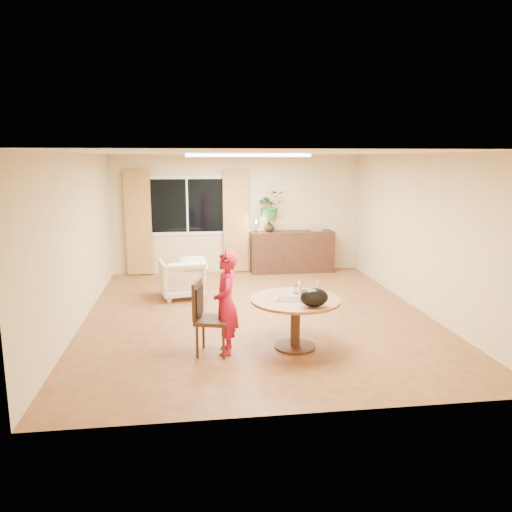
{
  "coord_description": "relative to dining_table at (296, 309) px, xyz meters",
  "views": [
    {
      "loc": [
        -1.05,
        -7.75,
        2.52
      ],
      "look_at": [
        -0.04,
        -0.2,
        1.02
      ],
      "focal_mm": 35.0,
      "sensor_mm": 36.0,
      "label": 1
    }
  ],
  "objects": [
    {
      "name": "handbag",
      "position": [
        0.15,
        -0.4,
        0.27
      ],
      "size": [
        0.36,
        0.22,
        0.24
      ],
      "primitive_type": null,
      "rotation": [
        0.0,
        0.0,
        0.01
      ],
      "color": "black",
      "rests_on": "dining_table"
    },
    {
      "name": "ceiling",
      "position": [
        -0.32,
        1.49,
        2.06
      ],
      "size": [
        6.5,
        6.5,
        0.0
      ],
      "primitive_type": "plane",
      "rotation": [
        3.14,
        0.0,
        0.0
      ],
      "color": "white",
      "rests_on": "wall_back"
    },
    {
      "name": "curtain_left",
      "position": [
        -2.47,
        4.64,
        0.61
      ],
      "size": [
        0.55,
        0.08,
        2.25
      ],
      "primitive_type": "cube",
      "color": "olive",
      "rests_on": "wall_back"
    },
    {
      "name": "bouquet",
      "position": [
        0.38,
        4.5,
        0.96
      ],
      "size": [
        0.72,
        0.66,
        0.66
      ],
      "primitive_type": "imported",
      "rotation": [
        0.0,
        0.0,
        0.29
      ],
      "color": "#246126",
      "rests_on": "vase"
    },
    {
      "name": "dining_chair",
      "position": [
        -1.11,
        -0.06,
        -0.06
      ],
      "size": [
        0.56,
        0.53,
        0.97
      ],
      "primitive_type": null,
      "rotation": [
        0.0,
        0.0,
        -0.26
      ],
      "color": "black",
      "rests_on": "floor"
    },
    {
      "name": "wall_back",
      "position": [
        -0.32,
        4.74,
        0.76
      ],
      "size": [
        5.5,
        0.0,
        5.5
      ],
      "primitive_type": "plane",
      "rotation": [
        1.57,
        0.0,
        0.0
      ],
      "color": "#D3B889",
      "rests_on": "floor"
    },
    {
      "name": "floor",
      "position": [
        -0.32,
        1.49,
        -0.54
      ],
      "size": [
        6.5,
        6.5,
        0.0
      ],
      "primitive_type": "plane",
      "color": "brown",
      "rests_on": "ground"
    },
    {
      "name": "wine_glass",
      "position": [
        0.35,
        0.2,
        0.24
      ],
      "size": [
        0.08,
        0.08,
        0.2
      ],
      "primitive_type": null,
      "rotation": [
        0.0,
        0.0,
        0.17
      ],
      "color": "white",
      "rests_on": "dining_table"
    },
    {
      "name": "ceiling_panel",
      "position": [
        -0.32,
        2.69,
        2.03
      ],
      "size": [
        2.2,
        0.35,
        0.05
      ],
      "primitive_type": "cube",
      "color": "white",
      "rests_on": "ceiling"
    },
    {
      "name": "tumbler",
      "position": [
        0.07,
        0.27,
        0.2
      ],
      "size": [
        0.1,
        0.1,
        0.11
      ],
      "primitive_type": null,
      "rotation": [
        0.0,
        0.0,
        0.33
      ],
      "color": "white",
      "rests_on": "dining_table"
    },
    {
      "name": "laptop",
      "position": [
        -0.11,
        -0.01,
        0.27
      ],
      "size": [
        0.41,
        0.32,
        0.25
      ],
      "primitive_type": null,
      "rotation": [
        0.0,
        0.0,
        -0.21
      ],
      "color": "#B7B7BC",
      "rests_on": "dining_table"
    },
    {
      "name": "curtain_right",
      "position": [
        -0.37,
        4.64,
        0.61
      ],
      "size": [
        0.55,
        0.08,
        2.25
      ],
      "primitive_type": "cube",
      "color": "olive",
      "rests_on": "wall_back"
    },
    {
      "name": "armchair",
      "position": [
        -1.54,
        2.74,
        -0.19
      ],
      "size": [
        0.88,
        0.9,
        0.71
      ],
      "primitive_type": "imported",
      "rotation": [
        0.0,
        0.0,
        3.33
      ],
      "color": "beige",
      "rests_on": "floor"
    },
    {
      "name": "vase",
      "position": [
        0.36,
        4.5,
        0.51
      ],
      "size": [
        0.26,
        0.26,
        0.25
      ],
      "primitive_type": "imported",
      "rotation": [
        0.0,
        0.0,
        -0.08
      ],
      "color": "black",
      "rests_on": "sideboard"
    },
    {
      "name": "window",
      "position": [
        -1.42,
        4.72,
        0.96
      ],
      "size": [
        1.7,
        0.03,
        1.3
      ],
      "color": "white",
      "rests_on": "wall_back"
    },
    {
      "name": "wall_right",
      "position": [
        2.43,
        1.49,
        0.76
      ],
      "size": [
        0.0,
        6.5,
        6.5
      ],
      "primitive_type": "plane",
      "rotation": [
        1.57,
        0.0,
        -1.57
      ],
      "color": "#D3B889",
      "rests_on": "floor"
    },
    {
      "name": "desk_lamp",
      "position": [
        0.06,
        4.45,
        0.54
      ],
      "size": [
        0.13,
        0.13,
        0.31
      ],
      "primitive_type": null,
      "rotation": [
        0.0,
        0.0,
        -0.04
      ],
      "color": "black",
      "rests_on": "sideboard"
    },
    {
      "name": "pot_lid",
      "position": [
        0.25,
        0.29,
        0.16
      ],
      "size": [
        0.24,
        0.24,
        0.04
      ],
      "primitive_type": null,
      "rotation": [
        0.0,
        0.0,
        -0.14
      ],
      "color": "white",
      "rests_on": "dining_table"
    },
    {
      "name": "wall_left",
      "position": [
        -3.07,
        1.49,
        0.76
      ],
      "size": [
        0.0,
        6.5,
        6.5
      ],
      "primitive_type": "plane",
      "rotation": [
        1.57,
        0.0,
        1.57
      ],
      "color": "#D3B889",
      "rests_on": "floor"
    },
    {
      "name": "child",
      "position": [
        -0.93,
        -0.06,
        0.13
      ],
      "size": [
        0.51,
        0.35,
        1.35
      ],
      "primitive_type": "imported",
      "rotation": [
        0.0,
        0.0,
        -1.63
      ],
      "color": "red",
      "rests_on": "floor"
    },
    {
      "name": "dining_table",
      "position": [
        0.0,
        0.0,
        0.0
      ],
      "size": [
        1.2,
        1.2,
        0.69
      ],
      "color": "brown",
      "rests_on": "floor"
    },
    {
      "name": "book_stack",
      "position": [
        1.43,
        4.5,
        0.43
      ],
      "size": [
        0.25,
        0.21,
        0.09
      ],
      "primitive_type": null,
      "rotation": [
        0.0,
        0.0,
        -0.23
      ],
      "color": "#8F6C49",
      "rests_on": "sideboard"
    },
    {
      "name": "sideboard",
      "position": [
        0.88,
        4.5,
        -0.08
      ],
      "size": [
        1.84,
        0.45,
        0.92
      ],
      "primitive_type": "cube",
      "color": "black",
      "rests_on": "floor"
    },
    {
      "name": "throw",
      "position": [
        -1.32,
        2.66,
        0.18
      ],
      "size": [
        0.53,
        0.61,
        0.03
      ],
      "primitive_type": null,
      "rotation": [
        0.0,
        0.0,
        0.15
      ],
      "color": "beige",
      "rests_on": "armchair"
    }
  ]
}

